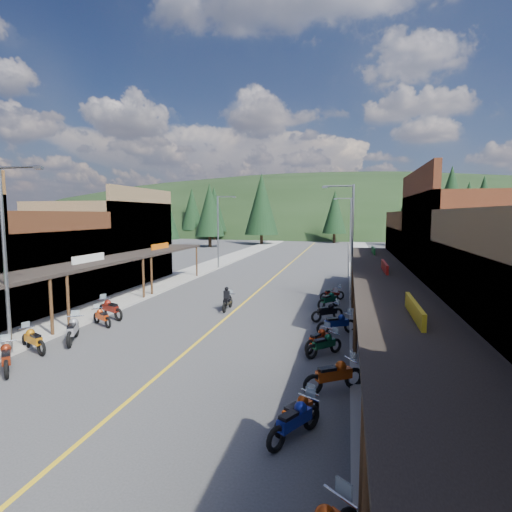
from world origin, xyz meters
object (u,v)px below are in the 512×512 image
Objects in this scene: pine_0 at (135,212)px; pine_4 at (410,208)px; pine_3 at (335,212)px; bike_east_8 at (337,322)px; bike_west_6 at (73,328)px; bike_east_7 at (319,338)px; streetlight_1 at (219,228)px; pine_5 at (483,205)px; pine_11 at (451,205)px; bike_east_11 at (332,293)px; pine_2 at (262,204)px; bike_east_10 at (329,299)px; shop_east_3 at (446,263)px; pine_8 at (165,214)px; bike_west_8 at (110,308)px; pedestrian_east_a at (383,334)px; pine_9 at (468,212)px; bike_west_7 at (102,316)px; streetlight_3 at (349,227)px; bike_west_4 at (6,356)px; bike_east_6 at (324,343)px; shop_west_2 at (20,268)px; pine_7 at (192,209)px; bike_east_5 at (334,374)px; shop_west_3 at (107,243)px; bike_east_3 at (295,419)px; pedestrian_east_b at (362,276)px; streetlight_0 at (7,252)px; streetlight_2 at (350,237)px; pine_1 at (214,209)px; bike_east_4 at (298,410)px; shop_east_2 at (494,266)px; bike_east_9 at (327,311)px.

pine_0 is 58.04m from pine_4.
pine_3 is 66.05m from bike_east_8.
bike_west_6 is 11.47m from bike_east_7.
streetlight_1 is 64.73m from pine_5.
pine_11 reaches higher than bike_east_11.
pine_4 is (28.00, 2.00, -0.75)m from pine_2.
streetlight_1 is 51.93m from pine_0.
streetlight_1 is 3.79× the size of bike_east_10.
pine_3 is at bearing 156.80° from pine_4.
bike_east_7 is at bearing -120.65° from shop_east_3.
pine_8 reaches higher than bike_west_8.
pine_9 is at bearing 149.28° from pedestrian_east_a.
bike_east_11 is (11.88, 9.23, 0.00)m from bike_west_7.
pine_8 reaches higher than streetlight_3.
bike_west_4 is at bearing -126.18° from bike_east_7.
shop_east_3 is at bearing -27.33° from streetlight_1.
bike_east_6 is 0.91× the size of bike_east_8.
pine_3 reaches higher than shop_east_3.
bike_west_6 is (8.04, -5.53, -1.87)m from shop_west_2.
pine_4 and pine_7 have the same top height.
pine_11 is 5.52× the size of bike_east_5.
pine_3 is at bearing 71.99° from shop_west_3.
pine_11 reaches higher than bike_west_4.
bike_east_11 is at bearing 179.95° from pedestrian_east_a.
pine_2 is 66.92m from bike_east_5.
shop_west_2 is 5.18× the size of bike_east_3.
bike_east_6 reaches higher than bike_west_7.
bike_east_6 is 1.10× the size of pedestrian_east_b.
pedestrian_east_a is at bearing 85.45° from pedestrian_east_b.
pine_2 is at bearing 29.98° from bike_west_8.
streetlight_1 and streetlight_3 have the same top height.
streetlight_0 is 75.63m from pine_0.
pine_2 is 1.30× the size of pine_9.
pedestrian_east_b is at bearing 78.45° from streetlight_2.
pine_7 is (-8.00, 6.00, 0.00)m from pine_1.
bike_west_4 is at bearing -86.34° from pine_2.
bike_east_3 is at bearing -109.22° from pine_5.
streetlight_0 is 4.22× the size of bike_east_11.
shop_east_3 is 5.18× the size of bike_east_3.
bike_west_6 reaches higher than bike_west_7.
shop_east_3 reaches higher than bike_east_4.
bike_east_10 is at bearing 43.18° from streetlight_0.
pine_5 is at bearing 50.68° from streetlight_1.
bike_east_6 reaches higher than bike_east_4.
shop_east_2 reaches higher than bike_east_11.
shop_west_3 is at bearing -123.13° from pine_4.
shop_east_2 is 73.29m from pine_5.
pine_1 is 6.12× the size of bike_east_9.
pine_1 is at bearing 139.40° from pine_2.
bike_east_7 is at bearing -101.19° from pine_4.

